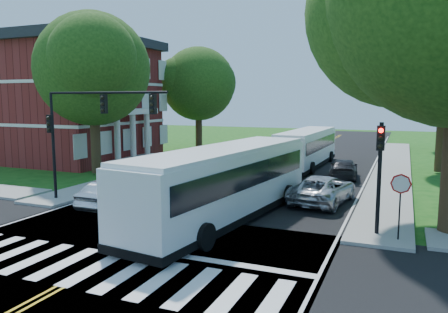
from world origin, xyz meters
The scene contains 23 objects.
ground centered at (0.00, 0.00, 0.00)m, with size 140.00×140.00×0.00m, color #134D13.
road centered at (0.00, 18.00, 0.01)m, with size 14.00×96.00×0.01m, color black.
cross_road centered at (0.00, 0.00, 0.01)m, with size 60.00×12.00×0.01m, color black.
center_line centered at (0.00, 22.00, 0.01)m, with size 0.36×70.00×0.01m, color gold.
edge_line_w centered at (-6.80, 22.00, 0.01)m, with size 0.12×70.00×0.01m, color silver.
edge_line_e centered at (6.80, 22.00, 0.01)m, with size 0.12×70.00×0.01m, color silver.
crosswalk centered at (0.00, -0.50, 0.02)m, with size 12.60×3.00×0.01m, color silver.
stop_bar centered at (3.50, 1.60, 0.02)m, with size 6.60×0.40×0.01m, color silver.
sidewalk_nw centered at (-8.30, 25.00, 0.07)m, with size 2.60×40.00×0.15m, color gray.
sidewalk_ne centered at (8.30, 25.00, 0.07)m, with size 2.60×40.00×0.15m, color gray.
tree_west_near centered at (-11.50, 14.00, 7.53)m, with size 8.00×8.00×11.40m.
tree_west_far centered at (-11.00, 30.00, 7.00)m, with size 7.60×7.60×10.67m.
tree_east_mid centered at (11.50, 24.00, 7.86)m, with size 8.40×8.40×11.93m.
tree_east_far centered at (12.50, 40.00, 6.86)m, with size 7.20×7.20×10.34m.
brick_building centered at (-21.95, 20.00, 5.42)m, with size 20.00×13.00×10.80m.
signal_nw centered at (-5.86, 6.43, 4.38)m, with size 7.15×0.46×5.66m.
signal_ne centered at (8.20, 6.44, 2.96)m, with size 0.30×0.46×4.40m.
stop_sign centered at (9.00, 5.98, 2.03)m, with size 0.76×0.08×2.53m.
bus_lead centered at (1.71, 6.42, 1.75)m, with size 4.36×12.96×3.29m.
bus_follow centered at (1.79, 23.54, 1.57)m, with size 3.05×11.48×2.95m.
hatchback centered at (-4.49, 6.48, 0.69)m, with size 1.43×4.11×1.35m, color #AEAFB5.
suv centered at (5.22, 11.40, 0.74)m, with size 2.42×5.26×1.46m, color #B7B9BF.
dark_sedan centered at (5.26, 19.29, 0.67)m, with size 1.83×4.51×1.31m, color black.
Camera 1 is at (9.03, -11.31, 5.42)m, focal length 35.00 mm.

